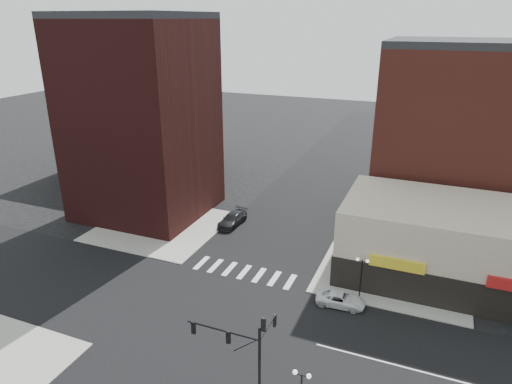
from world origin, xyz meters
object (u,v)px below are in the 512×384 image
(white_suv, at_px, (341,299))
(dark_sedan_north, at_px, (232,219))
(street_lamp_ne, at_px, (362,268))
(traffic_signal, at_px, (248,346))
(street_lamp_se_a, at_px, (301,384))

(white_suv, relative_size, dark_sedan_north, 0.84)
(street_lamp_ne, bearing_deg, traffic_signal, -106.75)
(traffic_signal, distance_m, street_lamp_se_a, 4.12)
(street_lamp_se_a, bearing_deg, street_lamp_ne, 86.42)
(street_lamp_ne, relative_size, white_suv, 0.92)
(white_suv, height_order, dark_sedan_north, dark_sedan_north)
(dark_sedan_north, bearing_deg, street_lamp_ne, -26.44)
(traffic_signal, distance_m, street_lamp_ne, 16.62)
(street_lamp_se_a, xyz_separation_m, dark_sedan_north, (-17.23, 26.47, -2.51))
(street_lamp_se_a, relative_size, white_suv, 0.92)
(street_lamp_se_a, relative_size, dark_sedan_north, 0.77)
(street_lamp_se_a, xyz_separation_m, street_lamp_ne, (1.00, 16.00, 0.00))
(street_lamp_ne, distance_m, white_suv, 3.52)
(street_lamp_ne, relative_size, dark_sedan_north, 0.77)
(street_lamp_se_a, height_order, dark_sedan_north, street_lamp_se_a)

